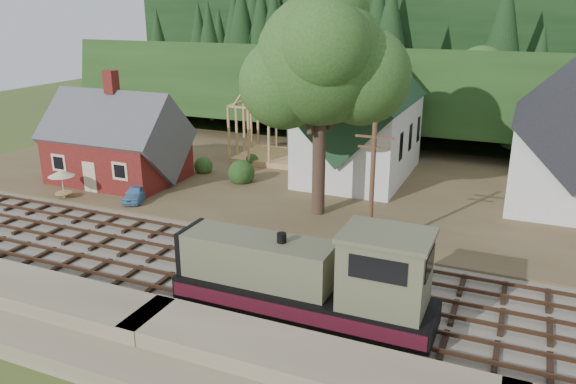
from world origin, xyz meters
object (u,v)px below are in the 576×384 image
at_px(patio_set, 61,175).
at_px(car_red, 570,197).
at_px(locomotive, 311,280).
at_px(car_green, 81,174).
at_px(car_blue, 136,193).

bearing_deg(patio_set, car_red, 20.87).
relative_size(locomotive, car_green, 3.73).
distance_m(car_green, patio_set, 4.61).
relative_size(car_red, patio_set, 2.03).
bearing_deg(car_green, car_blue, -123.79).
bearing_deg(car_green, car_red, -92.31).
xyz_separation_m(car_green, car_red, (37.10, 9.44, 0.07)).
bearing_deg(locomotive, car_green, 153.72).
relative_size(car_blue, car_red, 0.76).
height_order(car_blue, patio_set, patio_set).
xyz_separation_m(car_blue, car_green, (-7.34, 2.27, -0.03)).
xyz_separation_m(car_blue, patio_set, (-5.38, -1.69, 1.27)).
bearing_deg(patio_set, car_green, 116.33).
bearing_deg(car_blue, patio_set, 176.29).
bearing_deg(car_green, patio_set, -170.25).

